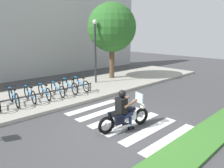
{
  "coord_description": "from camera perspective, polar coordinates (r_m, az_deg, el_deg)",
  "views": [
    {
      "loc": [
        -4.71,
        -4.66,
        3.27
      ],
      "look_at": [
        1.36,
        1.83,
        1.07
      ],
      "focal_mm": 32.94,
      "sensor_mm": 36.0,
      "label": 1
    }
  ],
  "objects": [
    {
      "name": "bicycle_7",
      "position": [
        11.62,
        -8.65,
        -0.02
      ],
      "size": [
        0.48,
        1.73,
        0.78
      ],
      "color": "black",
      "rests_on": "sidewalk"
    },
    {
      "name": "crosswalk_stripe_2",
      "position": [
        7.85,
        5.74,
        -10.73
      ],
      "size": [
        2.8,
        0.4,
        0.01
      ],
      "primitive_type": "cube",
      "color": "white",
      "rests_on": "ground"
    },
    {
      "name": "bicycle_6",
      "position": [
        11.24,
        -11.66,
        -0.58
      ],
      "size": [
        0.48,
        1.75,
        0.8
      ],
      "color": "black",
      "rests_on": "sidewalk"
    },
    {
      "name": "bike_rack",
      "position": [
        9.95,
        -18.79,
        -2.56
      ],
      "size": [
        5.62,
        0.07,
        0.49
      ],
      "color": "#333338",
      "rests_on": "sidewalk"
    },
    {
      "name": "sidewalk",
      "position": [
        11.38,
        -16.84,
        -3.02
      ],
      "size": [
        24.0,
        4.4,
        0.15
      ],
      "primitive_type": "cube",
      "color": "#A8A399",
      "rests_on": "ground"
    },
    {
      "name": "crosswalk_stripe_1",
      "position": [
        7.41,
        10.5,
        -12.5
      ],
      "size": [
        2.8,
        0.4,
        0.01
      ],
      "primitive_type": "cube",
      "color": "white",
      "rests_on": "ground"
    },
    {
      "name": "crosswalk_stripe_0",
      "position": [
        7.02,
        15.9,
        -14.37
      ],
      "size": [
        2.8,
        0.4,
        0.01
      ],
      "primitive_type": "cube",
      "color": "white",
      "rests_on": "ground"
    },
    {
      "name": "building_backdrop",
      "position": [
        16.27,
        -27.25,
        15.32
      ],
      "size": [
        24.0,
        1.2,
        8.18
      ],
      "primitive_type": "cube",
      "color": "#B1B1B1",
      "rests_on": "ground"
    },
    {
      "name": "motorcycle",
      "position": [
        7.24,
        3.64,
        -8.99
      ],
      "size": [
        2.07,
        0.81,
        1.21
      ],
      "color": "black",
      "rests_on": "ground"
    },
    {
      "name": "crosswalk_stripe_3",
      "position": [
        8.35,
        1.56,
        -9.11
      ],
      "size": [
        2.8,
        0.4,
        0.01
      ],
      "primitive_type": "cube",
      "color": "white",
      "rests_on": "ground"
    },
    {
      "name": "bicycle_5",
      "position": [
        10.91,
        -14.86,
        -1.36
      ],
      "size": [
        0.48,
        1.62,
        0.72
      ],
      "color": "black",
      "rests_on": "sidewalk"
    },
    {
      "name": "bicycle_2",
      "position": [
        10.11,
        -25.62,
        -3.31
      ],
      "size": [
        0.48,
        1.72,
        0.8
      ],
      "color": "black",
      "rests_on": "sidewalk"
    },
    {
      "name": "grass_median",
      "position": [
        6.16,
        18.56,
        -18.5
      ],
      "size": [
        24.0,
        1.1,
        0.08
      ],
      "primitive_type": "cube",
      "color": "#3D7A2D",
      "rests_on": "ground"
    },
    {
      "name": "street_lamp",
      "position": [
        13.12,
        -4.69,
        10.44
      ],
      "size": [
        0.28,
        0.28,
        4.08
      ],
      "color": "#2D2D33",
      "rests_on": "ground"
    },
    {
      "name": "crosswalk_stripe_4",
      "position": [
        8.9,
        -2.09,
        -7.64
      ],
      "size": [
        2.8,
        0.4,
        0.01
      ],
      "primitive_type": "cube",
      "color": "white",
      "rests_on": "ground"
    },
    {
      "name": "ground_plane",
      "position": [
        7.39,
        2.03,
        -12.37
      ],
      "size": [
        48.0,
        48.0,
        0.0
      ],
      "primitive_type": "plane",
      "color": "#424244"
    },
    {
      "name": "tree_near_rack",
      "position": [
        14.58,
        -0.04,
        15.36
      ],
      "size": [
        3.34,
        3.34,
        5.33
      ],
      "color": "brown",
      "rests_on": "ground"
    },
    {
      "name": "bicycle_4",
      "position": [
        10.6,
        -18.26,
        -1.99
      ],
      "size": [
        0.48,
        1.62,
        0.75
      ],
      "color": "black",
      "rests_on": "sidewalk"
    },
    {
      "name": "crosswalk_stripe_5",
      "position": [
        9.48,
        -5.29,
        -6.31
      ],
      "size": [
        2.8,
        0.4,
        0.01
      ],
      "primitive_type": "cube",
      "color": "white",
      "rests_on": "ground"
    },
    {
      "name": "rider",
      "position": [
        7.07,
        3.15,
        -6.39
      ],
      "size": [
        0.7,
        0.62,
        1.43
      ],
      "color": "black",
      "rests_on": "ground"
    },
    {
      "name": "bicycle_3",
      "position": [
        10.34,
        -21.85,
        -2.65
      ],
      "size": [
        0.48,
        1.67,
        0.77
      ],
      "color": "black",
      "rests_on": "sidewalk"
    }
  ]
}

